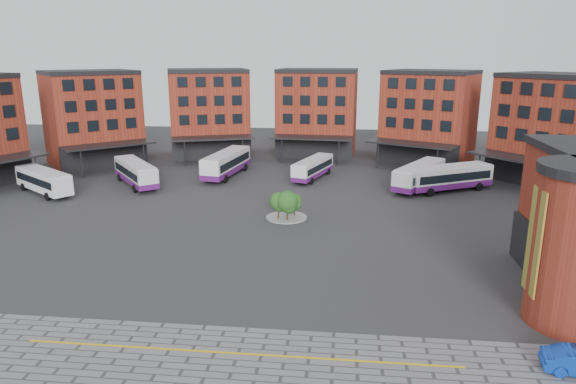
# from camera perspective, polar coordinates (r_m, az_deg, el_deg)

# --- Properties ---
(ground) EXTENTS (160.00, 160.00, 0.00)m
(ground) POSITION_cam_1_polar(r_m,az_deg,el_deg) (44.36, -4.48, -7.57)
(ground) COLOR #28282B
(ground) RESTS_ON ground
(yellow_line) EXTENTS (26.00, 0.15, 0.02)m
(yellow_line) POSITION_cam_1_polar(r_m,az_deg,el_deg) (31.79, -5.58, -17.41)
(yellow_line) COLOR gold
(yellow_line) RESTS_ON paving_zone
(main_building) EXTENTS (94.14, 42.48, 14.60)m
(main_building) POSITION_cam_1_polar(r_m,az_deg,el_deg) (80.04, -2.94, 8.05)
(main_building) COLOR maroon
(main_building) RESTS_ON ground
(tree_island) EXTENTS (4.40, 4.40, 3.25)m
(tree_island) POSITION_cam_1_polar(r_m,az_deg,el_deg) (54.11, -0.19, -1.30)
(tree_island) COLOR gray
(tree_island) RESTS_ON ground
(bus_a) EXTENTS (10.19, 8.23, 3.04)m
(bus_a) POSITION_cam_1_polar(r_m,az_deg,el_deg) (71.23, -25.54, 1.25)
(bus_a) COLOR white
(bus_a) RESTS_ON ground
(bus_b) EXTENTS (9.13, 10.53, 3.20)m
(bus_b) POSITION_cam_1_polar(r_m,az_deg,el_deg) (71.38, -16.57, 2.09)
(bus_b) COLOR silver
(bus_b) RESTS_ON ground
(bus_c) EXTENTS (4.78, 12.60, 3.47)m
(bus_c) POSITION_cam_1_polar(r_m,az_deg,el_deg) (74.14, -6.85, 3.20)
(bus_c) COLOR white
(bus_c) RESTS_ON ground
(bus_d) EXTENTS (5.46, 10.26, 2.83)m
(bus_d) POSITION_cam_1_polar(r_m,az_deg,el_deg) (72.28, 2.78, 2.70)
(bus_d) COLOR white
(bus_d) RESTS_ON ground
(bus_e) EXTENTS (8.05, 11.33, 3.25)m
(bus_e) POSITION_cam_1_polar(r_m,az_deg,el_deg) (69.01, 14.40, 1.83)
(bus_e) COLOR silver
(bus_e) RESTS_ON ground
(bus_f) EXTENTS (11.72, 7.92, 3.33)m
(bus_f) POSITION_cam_1_polar(r_m,az_deg,el_deg) (68.57, 17.47, 1.56)
(bus_f) COLOR silver
(bus_f) RESTS_ON ground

